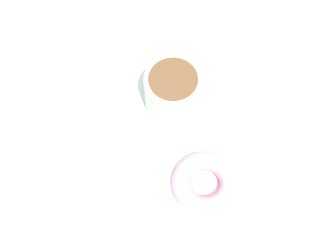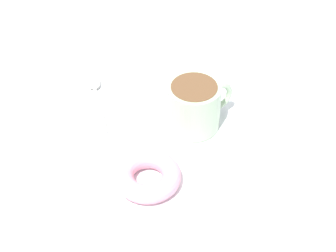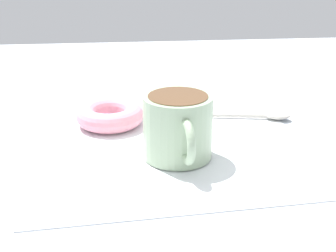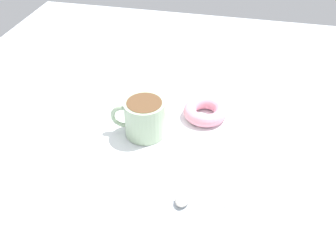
# 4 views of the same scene
# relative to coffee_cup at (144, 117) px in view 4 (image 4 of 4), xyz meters

# --- Properties ---
(ground_plane) EXTENTS (1.20, 1.20, 0.02)m
(ground_plane) POSITION_rel_coffee_cup_xyz_m (-0.07, -0.04, -0.05)
(ground_plane) COLOR #B2BCC6
(napkin) EXTENTS (0.36, 0.36, 0.00)m
(napkin) POSITION_rel_coffee_cup_xyz_m (-0.05, -0.01, -0.04)
(napkin) COLOR white
(napkin) RESTS_ON ground_plane
(coffee_cup) EXTENTS (0.11, 0.08, 0.07)m
(coffee_cup) POSITION_rel_coffee_cup_xyz_m (0.00, 0.00, 0.00)
(coffee_cup) COLOR #9EB793
(coffee_cup) RESTS_ON napkin
(donut) EXTENTS (0.09, 0.09, 0.03)m
(donut) POSITION_rel_coffee_cup_xyz_m (-0.11, -0.08, -0.03)
(donut) COLOR pink
(donut) RESTS_ON napkin
(spoon) EXTENTS (0.04, 0.14, 0.01)m
(spoon) POSITION_rel_coffee_cup_xyz_m (-0.11, 0.14, -0.03)
(spoon) COLOR #B7B2A8
(spoon) RESTS_ON napkin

